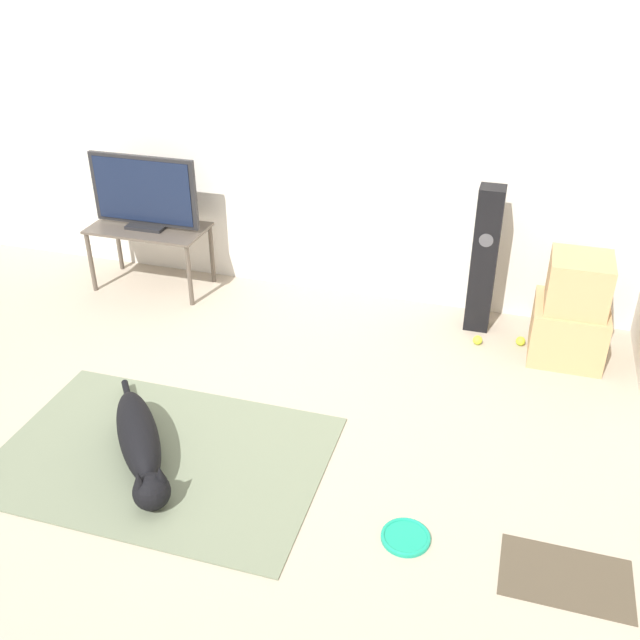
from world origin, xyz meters
The scene contains 13 objects.
ground_plane centered at (0.00, 0.00, 0.00)m, with size 12.00×12.00×0.00m, color #B2A38E.
wall_back centered at (0.00, 2.10, 1.27)m, with size 8.00×0.06×2.55m.
area_rug centered at (-0.06, -0.16, 0.01)m, with size 1.83×1.24×0.01m.
dog centered at (-0.14, -0.23, 0.13)m, with size 0.78×0.98×0.25m.
frisbee centered at (1.37, -0.36, 0.01)m, with size 0.24×0.24×0.03m.
cardboard_box_lower centered at (2.10, 1.60, 0.19)m, with size 0.48×0.49×0.38m.
cardboard_box_upper centered at (2.11, 1.58, 0.56)m, with size 0.39×0.40×0.36m.
floor_speaker centered at (1.48, 1.82, 0.54)m, with size 0.18×0.18×1.07m.
tv_stand centered at (-1.10, 1.73, 0.45)m, with size 0.91×0.47×0.51m.
tv centered at (-1.10, 1.73, 0.79)m, with size 0.87×0.20×0.57m.
tennis_ball_by_boxes centered at (1.52, 1.56, 0.03)m, with size 0.07×0.07×0.07m.
tennis_ball_near_speaker centered at (1.81, 1.64, 0.03)m, with size 0.07×0.07×0.07m.
door_mat centered at (2.12, -0.38, 0.00)m, with size 0.60×0.37×0.01m.
Camera 1 is at (1.68, -2.86, 2.66)m, focal length 40.00 mm.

